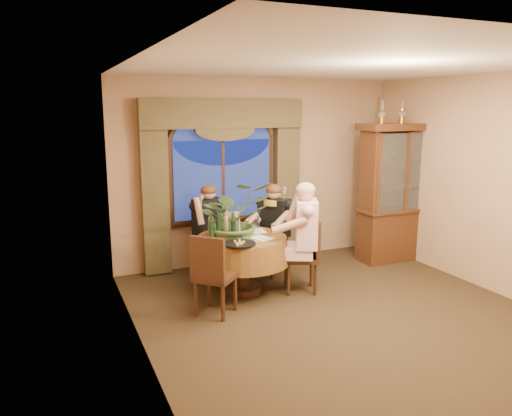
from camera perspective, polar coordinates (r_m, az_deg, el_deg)
name	(u,v)px	position (r m, az deg, el deg)	size (l,w,h in m)	color
floor	(345,318)	(5.93, 10.11, -12.27)	(5.00, 5.00, 0.00)	black
wall_back	(258,171)	(7.70, 0.25, 4.21)	(4.50, 4.50, 0.00)	#A27859
wall_right	(500,185)	(7.02, 26.11, 2.34)	(5.00, 5.00, 0.00)	#A27859
ceiling	(354,65)	(5.46, 11.16, 15.77)	(5.00, 5.00, 0.00)	white
window	(223,181)	(7.44, -3.78, 3.15)	(1.62, 0.10, 1.32)	navy
arched_transom	(222,128)	(7.37, -3.86, 9.16)	(1.60, 0.06, 0.44)	navy
drapery_left	(155,194)	(7.14, -11.46, 1.62)	(0.38, 0.14, 2.32)	#453B20
drapery_right	(286,185)	(7.81, 3.50, 2.65)	(0.38, 0.14, 2.32)	#453B20
swag_valance	(224,114)	(7.29, -3.67, 10.71)	(2.45, 0.16, 0.42)	#453B20
dining_table	(242,264)	(6.51, -1.63, -6.41)	(1.24, 1.24, 0.75)	#8B3512
china_cabinet	(398,193)	(8.07, 15.87, 1.70)	(1.32, 0.52, 2.13)	#3B1E10
oil_lamp_left	(382,112)	(7.73, 14.21, 10.59)	(0.11, 0.11, 0.34)	#A5722D
oil_lamp_center	(402,112)	(7.96, 16.36, 10.50)	(0.11, 0.11, 0.34)	#A5722D
oil_lamp_right	(422,112)	(8.20, 18.39, 10.39)	(0.11, 0.11, 0.34)	#A5722D
chair_right	(301,256)	(6.52, 5.12, -5.44)	(0.42, 0.42, 0.96)	black
chair_back_right	(265,242)	(7.15, 1.09, -3.87)	(0.42, 0.42, 0.96)	black
chair_back	(213,243)	(7.12, -4.96, -3.99)	(0.42, 0.42, 0.96)	black
chair_front_left	(216,274)	(5.81, -4.65, -7.56)	(0.42, 0.42, 0.96)	black
person_pink	(306,239)	(6.39, 5.76, -3.49)	(0.52, 0.48, 1.46)	#EFBAC7
person_back	(209,230)	(7.10, -5.44, -2.53)	(0.47, 0.43, 1.32)	black
person_scarf	(274,230)	(7.08, 2.10, -2.50)	(0.48, 0.44, 1.33)	black
stoneware_vase	(235,224)	(6.42, -2.44, -1.79)	(0.16, 0.16, 0.30)	tan
centerpiece_plant	(234,189)	(6.34, -2.54, 2.21)	(0.93, 1.03, 0.81)	#405C36
olive_bowl	(245,235)	(6.34, -1.29, -3.09)	(0.17, 0.17, 0.05)	#495B2F
cheese_platter	(240,244)	(6.00, -1.89, -4.09)	(0.40, 0.40, 0.02)	black
wine_bottle_0	(219,226)	(6.22, -4.28, -2.11)	(0.07, 0.07, 0.33)	black
wine_bottle_1	(211,224)	(6.33, -5.16, -1.89)	(0.07, 0.07, 0.33)	tan
wine_bottle_2	(234,226)	(6.24, -2.58, -2.05)	(0.07, 0.07, 0.33)	black
wine_bottle_3	(212,227)	(6.18, -5.10, -2.21)	(0.07, 0.07, 0.33)	black
wine_bottle_4	(226,224)	(6.35, -3.49, -1.80)	(0.07, 0.07, 0.33)	tan
wine_bottle_5	(219,222)	(6.44, -4.24, -1.64)	(0.07, 0.07, 0.33)	black
tasting_paper_0	(261,238)	(6.29, 0.56, -3.44)	(0.21, 0.30, 0.00)	white
tasting_paper_1	(257,231)	(6.64, 0.09, -2.63)	(0.21, 0.30, 0.00)	white
tasting_paper_2	(243,241)	(6.15, -1.49, -3.78)	(0.21, 0.30, 0.00)	white
wine_glass_person_pink	(273,230)	(6.36, 1.99, -2.47)	(0.07, 0.07, 0.18)	silver
wine_glass_person_back	(225,223)	(6.71, -3.62, -1.76)	(0.07, 0.07, 0.18)	silver
wine_glass_person_scarf	(259,223)	(6.71, 0.32, -1.74)	(0.07, 0.07, 0.18)	silver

